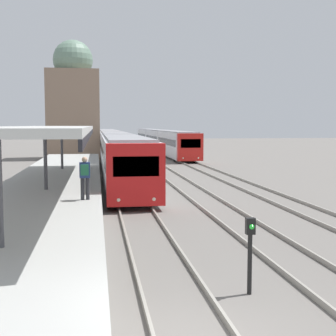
{
  "coord_description": "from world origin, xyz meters",
  "views": [
    {
      "loc": [
        -1.63,
        -7.27,
        3.72
      ],
      "look_at": [
        1.81,
        15.29,
        1.62
      ],
      "focal_mm": 50.0,
      "sensor_mm": 36.0,
      "label": 1
    }
  ],
  "objects_px": {
    "person_on_platform": "(85,174)",
    "signal_post_near": "(250,247)",
    "train_near": "(112,144)",
    "train_far": "(160,139)"
  },
  "relations": [
    {
      "from": "signal_post_near",
      "to": "train_near",
      "type": "bearing_deg",
      "value": 92.4
    },
    {
      "from": "person_on_platform",
      "to": "train_near",
      "type": "bearing_deg",
      "value": 86.13
    },
    {
      "from": "train_far",
      "to": "signal_post_near",
      "type": "height_order",
      "value": "train_far"
    },
    {
      "from": "person_on_platform",
      "to": "signal_post_near",
      "type": "height_order",
      "value": "person_on_platform"
    },
    {
      "from": "train_near",
      "to": "signal_post_near",
      "type": "xyz_separation_m",
      "value": [
        1.65,
        -39.45,
        -0.64
      ]
    },
    {
      "from": "train_near",
      "to": "train_far",
      "type": "bearing_deg",
      "value": 66.56
    },
    {
      "from": "train_near",
      "to": "person_on_platform",
      "type": "bearing_deg",
      "value": -93.87
    },
    {
      "from": "person_on_platform",
      "to": "train_near",
      "type": "distance_m",
      "value": 31.08
    },
    {
      "from": "person_on_platform",
      "to": "train_far",
      "type": "distance_m",
      "value": 48.66
    },
    {
      "from": "signal_post_near",
      "to": "person_on_platform",
      "type": "bearing_deg",
      "value": 113.96
    }
  ]
}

